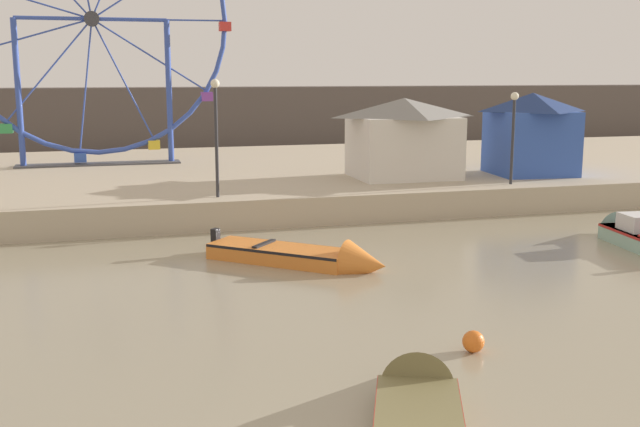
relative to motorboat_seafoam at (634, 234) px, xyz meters
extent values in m
cube|color=#B7A88E|center=(-13.08, 15.38, 0.20)|extent=(110.00, 19.74, 1.07)
cube|color=#564C47|center=(-13.08, 37.58, 1.87)|extent=(140.00, 3.00, 4.40)
cone|color=#93BCAD|center=(0.19, 1.51, -0.08)|extent=(1.37, 1.14, 1.26)
cube|color=silver|center=(-0.04, -0.31, 0.44)|extent=(1.19, 1.21, 0.53)
cube|color=orange|center=(-11.53, 0.85, -0.11)|extent=(4.09, 3.86, 0.46)
cube|color=black|center=(-11.53, 0.85, 0.08)|extent=(4.07, 3.85, 0.08)
cone|color=orange|center=(-9.50, -0.97, -0.11)|extent=(1.73, 1.73, 1.27)
cube|color=black|center=(-13.20, 2.35, 0.23)|extent=(0.31, 0.31, 0.44)
cube|color=black|center=(-11.93, 1.21, 0.15)|extent=(0.88, 0.95, 0.06)
cone|color=olive|center=(-11.19, -8.53, -0.15)|extent=(1.63, 1.61, 1.26)
torus|color=#334CA8|center=(-16.57, 17.95, 7.61)|extent=(12.80, 0.24, 12.80)
cylinder|color=#38383D|center=(-16.57, 17.95, 7.61)|extent=(0.70, 0.50, 0.70)
cylinder|color=#334CA8|center=(-13.43, 17.95, 7.62)|extent=(6.28, 0.08, 0.11)
cube|color=red|center=(-10.29, 17.95, 7.36)|extent=(0.56, 0.48, 0.44)
cylinder|color=#334CA8|center=(-19.58, 17.95, 6.71)|extent=(6.04, 0.08, 1.87)
cylinder|color=#334CA8|center=(-18.62, 17.95, 5.23)|extent=(4.15, 0.08, 4.82)
cube|color=#33934C|center=(-20.66, 17.95, 2.57)|extent=(0.56, 0.48, 0.44)
cylinder|color=#334CA8|center=(-17.00, 17.95, 4.50)|extent=(0.95, 0.08, 6.23)
cube|color=#3356B7|center=(-17.44, 17.95, 1.11)|extent=(0.56, 0.48, 0.44)
cylinder|color=#334CA8|center=(-15.25, 17.95, 4.76)|extent=(2.71, 0.08, 5.73)
cube|color=yellow|center=(-13.94, 17.95, 1.63)|extent=(0.56, 0.48, 0.44)
cylinder|color=#334CA8|center=(-13.92, 17.95, 5.92)|extent=(5.34, 0.08, 3.44)
cube|color=purple|center=(-11.27, 17.95, 3.96)|extent=(0.56, 0.48, 0.44)
cylinder|color=#334CA8|center=(-20.02, 17.95, 4.17)|extent=(0.28, 0.28, 6.88)
cylinder|color=#334CA8|center=(-13.12, 17.95, 4.17)|extent=(0.28, 0.28, 6.88)
cylinder|color=#334CA8|center=(-16.57, 17.95, 7.61)|extent=(6.91, 0.18, 0.18)
cube|color=#4C4C51|center=(-16.57, 17.95, 0.77)|extent=(7.71, 1.20, 0.08)
cube|color=#3356B7|center=(1.65, 9.14, 2.11)|extent=(3.54, 3.48, 2.76)
pyramid|color=navy|center=(1.65, 9.14, 3.87)|extent=(3.90, 3.83, 0.80)
cube|color=silver|center=(-4.09, 9.71, 2.02)|extent=(4.23, 3.46, 2.57)
pyramid|color=gray|center=(-4.09, 9.71, 3.68)|extent=(4.66, 3.81, 0.80)
cylinder|color=#2D2D33|center=(-12.48, 6.62, 2.67)|extent=(0.12, 0.12, 3.89)
sphere|color=#F2EACC|center=(-12.48, 6.62, 4.76)|extent=(0.32, 0.32, 0.32)
cylinder|color=#2D2D33|center=(-0.70, 6.62, 2.40)|extent=(0.12, 0.12, 3.35)
sphere|color=#F2EACC|center=(-0.70, 6.62, 4.22)|extent=(0.32, 0.32, 0.32)
sphere|color=orange|center=(-9.49, -7.39, -0.11)|extent=(0.44, 0.44, 0.44)
camera|label=1|loc=(-16.37, -20.40, 5.13)|focal=42.86mm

